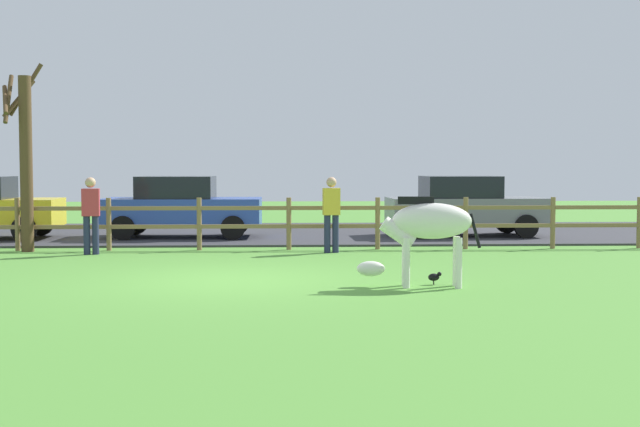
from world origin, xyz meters
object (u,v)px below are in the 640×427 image
Objects in this scene: bare_tree at (25,155)px; zebra at (426,228)px; visitor_left_of_tree at (91,212)px; parked_car_grey at (464,206)px; visitor_right_of_tree at (331,211)px; crow_on_grass at (435,277)px; parked_car_blue at (181,206)px.

zebra is at bearing -36.08° from bare_tree.
zebra is 1.18× the size of visitor_left_of_tree.
bare_tree is at bearing -163.66° from parked_car_grey.
parked_car_grey is at bearing 44.19° from visitor_right_of_tree.
visitor_right_of_tree is at bearing 1.70° from visitor_left_of_tree.
visitor_left_of_tree is at bearing -157.07° from parked_car_grey.
crow_on_grass is 0.13× the size of visitor_left_of_tree.
visitor_right_of_tree is (-1.18, 5.20, -0.02)m from zebra.
bare_tree reaches higher than visitor_left_of_tree.
visitor_left_of_tree is at bearing -111.70° from parked_car_blue.
bare_tree reaches higher than visitor_right_of_tree.
parked_car_blue is 0.99× the size of parked_car_grey.
visitor_left_of_tree is (1.56, -0.68, -1.20)m from bare_tree.
zebra is at bearing -105.82° from parked_car_grey.
bare_tree is 4.43m from parked_car_blue.
parked_car_grey is 2.47× the size of visitor_left_of_tree.
parked_car_blue is 5.07m from visitor_right_of_tree.
bare_tree is 2.15× the size of zebra.
bare_tree is 10.85m from parked_car_grey.
crow_on_grass is 0.05× the size of parked_car_blue.
zebra is 9.11m from parked_car_grey.
visitor_right_of_tree is at bearing -4.54° from bare_tree.
visitor_right_of_tree reaches higher than parked_car_blue.
visitor_right_of_tree is at bearing -135.81° from parked_car_grey.
crow_on_grass is 9.89m from parked_car_blue.
parked_car_blue is (3.02, 2.99, -1.27)m from bare_tree.
visitor_left_of_tree is at bearing 141.31° from zebra.
visitor_left_of_tree is 1.00× the size of visitor_right_of_tree.
visitor_left_of_tree is (-6.47, 4.82, 0.78)m from crow_on_grass.
crow_on_grass is at bearing -74.74° from visitor_right_of_tree.
zebra is 0.48× the size of parked_car_blue.
parked_car_grey is at bearing 74.87° from crow_on_grass.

